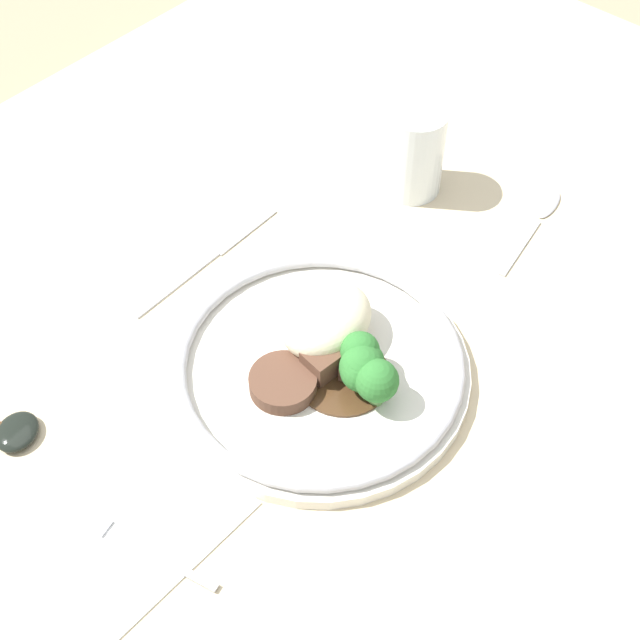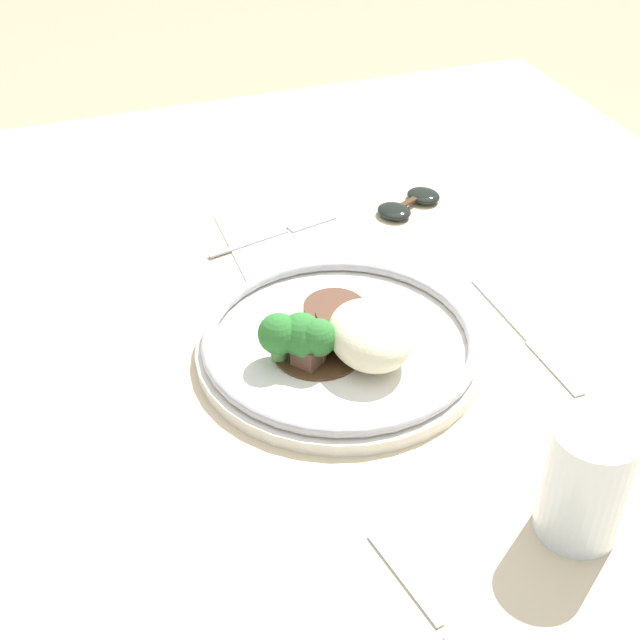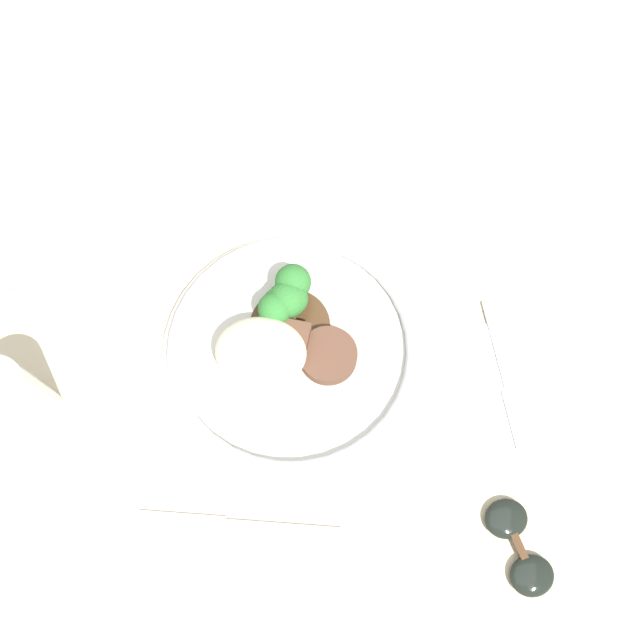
{
  "view_description": "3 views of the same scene",
  "coord_description": "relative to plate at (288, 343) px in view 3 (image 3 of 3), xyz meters",
  "views": [
    {
      "loc": [
        -0.42,
        -0.33,
        0.73
      ],
      "look_at": [
        -0.02,
        0.03,
        0.08
      ],
      "focal_mm": 50.0,
      "sensor_mm": 36.0,
      "label": 1
    },
    {
      "loc": [
        0.6,
        -0.25,
        0.6
      ],
      "look_at": [
        -0.05,
        -0.01,
        0.08
      ],
      "focal_mm": 50.0,
      "sensor_mm": 36.0,
      "label": 2
    },
    {
      "loc": [
        -0.1,
        0.24,
        0.7
      ],
      "look_at": [
        -0.07,
        -0.02,
        0.07
      ],
      "focal_mm": 35.0,
      "sensor_mm": 36.0,
      "label": 3
    }
  ],
  "objects": [
    {
      "name": "juice_glass",
      "position": [
        0.27,
        0.1,
        0.03
      ],
      "size": [
        0.07,
        0.07,
        0.11
      ],
      "color": "orange",
      "rests_on": "dining_table"
    },
    {
      "name": "knife",
      "position": [
        0.04,
        0.19,
        -0.02
      ],
      "size": [
        0.21,
        0.01,
        0.0
      ],
      "rotation": [
        0.0,
        0.0,
        0.02
      ],
      "color": "#ADADB2",
      "rests_on": "dining_table"
    },
    {
      "name": "sunglasses",
      "position": [
        -0.25,
        0.19,
        -0.01
      ],
      "size": [
        0.08,
        0.1,
        0.01
      ],
      "rotation": [
        0.0,
        0.0,
        0.43
      ],
      "color": "black",
      "rests_on": "dining_table"
    },
    {
      "name": "fork",
      "position": [
        -0.24,
        0.02,
        -0.02
      ],
      "size": [
        0.05,
        0.17,
        0.0
      ],
      "rotation": [
        0.0,
        0.0,
        1.8
      ],
      "color": "#ADADB2",
      "rests_on": "napkin"
    },
    {
      "name": "ground_plane",
      "position": [
        0.04,
        -0.0,
        -0.06
      ],
      "size": [
        8.0,
        8.0,
        0.0
      ],
      "primitive_type": "plane",
      "color": "#998466"
    },
    {
      "name": "plate",
      "position": [
        0.0,
        0.0,
        0.0
      ],
      "size": [
        0.29,
        0.29,
        0.07
      ],
      "color": "silver",
      "rests_on": "dining_table"
    },
    {
      "name": "dining_table",
      "position": [
        0.04,
        -0.0,
        -0.04
      ],
      "size": [
        1.4,
        1.18,
        0.04
      ],
      "color": "beige",
      "rests_on": "ground"
    },
    {
      "name": "napkin",
      "position": [
        -0.22,
        0.02,
        -0.02
      ],
      "size": [
        0.17,
        0.14,
        0.0
      ],
      "color": "white",
      "rests_on": "dining_table"
    },
    {
      "name": "spoon",
      "position": [
        0.32,
        -0.04,
        -0.02
      ],
      "size": [
        0.15,
        0.04,
        0.01
      ],
      "rotation": [
        0.0,
        0.0,
        0.17
      ],
      "color": "#ADADB2",
      "rests_on": "dining_table"
    }
  ]
}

